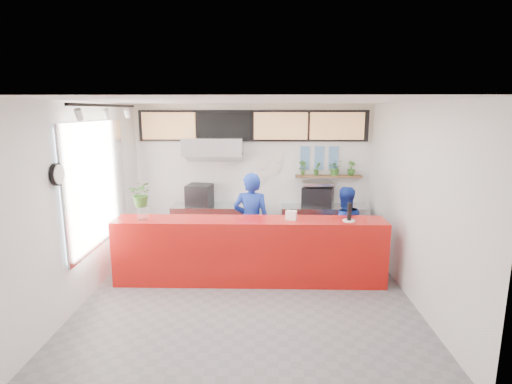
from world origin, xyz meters
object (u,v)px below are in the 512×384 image
at_px(panini_oven, 200,195).
at_px(staff_center, 251,222).
at_px(service_counter, 250,251).
at_px(pepper_mill, 349,212).
at_px(espresso_machine, 318,197).
at_px(staff_right, 343,229).

xyz_separation_m(panini_oven, staff_center, (1.13, -1.29, -0.22)).
height_order(service_counter, staff_center, staff_center).
bearing_deg(pepper_mill, staff_center, 160.18).
bearing_deg(pepper_mill, service_counter, 177.53).
distance_m(espresso_machine, pepper_mill, 1.90).
distance_m(panini_oven, espresso_machine, 2.48).
bearing_deg(espresso_machine, staff_center, -121.06).
bearing_deg(staff_right, panini_oven, -27.44).
height_order(espresso_machine, staff_right, staff_right).
distance_m(espresso_machine, staff_center, 1.87).
xyz_separation_m(panini_oven, espresso_machine, (2.48, 0.00, -0.02)).
bearing_deg(panini_oven, service_counter, -49.63).
distance_m(staff_center, pepper_mill, 1.75).
bearing_deg(staff_center, service_counter, 95.31).
height_order(panini_oven, pepper_mill, pepper_mill).
relative_size(service_counter, panini_oven, 9.13).
bearing_deg(service_counter, staff_right, 19.47).
relative_size(panini_oven, pepper_mill, 1.72).
height_order(service_counter, staff_right, staff_right).
bearing_deg(service_counter, pepper_mill, -2.47).
xyz_separation_m(espresso_machine, staff_center, (-1.35, -1.29, -0.20)).
height_order(panini_oven, staff_center, staff_center).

